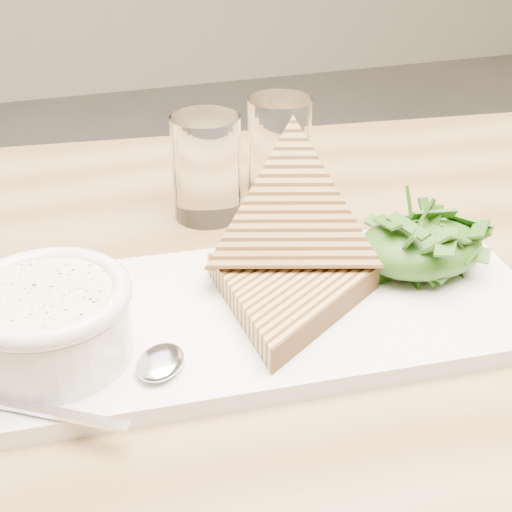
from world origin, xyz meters
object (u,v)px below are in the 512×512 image
object	(u,v)px
table_top	(379,329)
glass_near	(207,167)
platter	(264,313)
glass_far	(279,146)
soup_bowl	(51,330)

from	to	relation	value
table_top	glass_near	size ratio (longest dim) A/B	12.34
platter	glass_far	world-z (taller)	glass_far
table_top	glass_far	size ratio (longest dim) A/B	12.56
platter	soup_bowl	bearing A→B (deg)	-175.12
platter	soup_bowl	xyz separation A→B (m)	(-0.16, -0.01, 0.03)
soup_bowl	glass_near	size ratio (longest dim) A/B	1.06
glass_near	platter	bearing A→B (deg)	-91.81
glass_far	glass_near	bearing A→B (deg)	-159.09
platter	soup_bowl	size ratio (longest dim) A/B	3.94
soup_bowl	glass_far	distance (m)	0.36
platter	glass_near	xyz separation A→B (m)	(0.01, 0.20, 0.05)
table_top	soup_bowl	bearing A→B (deg)	179.61
platter	glass_far	bearing A→B (deg)	67.51
table_top	soup_bowl	distance (m)	0.27
table_top	glass_far	bearing A→B (deg)	90.37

